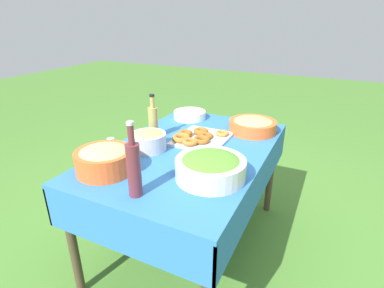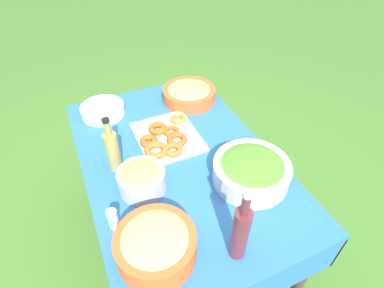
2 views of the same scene
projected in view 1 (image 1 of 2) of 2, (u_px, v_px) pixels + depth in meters
name	position (u px, v px, depth m)	size (l,w,h in m)	color
ground_plane	(190.00, 243.00, 2.15)	(14.00, 14.00, 0.00)	#477A2D
picnic_table	(190.00, 162.00, 1.89)	(1.41, 0.92, 0.74)	#2D6BB2
salad_bowl	(210.00, 167.00, 1.49)	(0.35, 0.35, 0.12)	silver
pasta_bowl	(104.00, 159.00, 1.55)	(0.30, 0.30, 0.14)	#E05B28
donut_platter	(199.00, 137.00, 1.96)	(0.38, 0.34, 0.05)	silver
plate_stack	(190.00, 115.00, 2.38)	(0.25, 0.25, 0.06)	white
olive_oil_bottle	(153.00, 121.00, 1.97)	(0.06, 0.06, 0.30)	#998E4C
wine_bottle	(134.00, 168.00, 1.32)	(0.06, 0.06, 0.36)	maroon
bread_bowl	(253.00, 125.00, 2.10)	(0.33, 0.33, 0.10)	#E05B28
fruit_bowl	(149.00, 140.00, 1.81)	(0.21, 0.21, 0.13)	#B2B7BC
salt_shaker	(111.00, 146.00, 1.77)	(0.04, 0.04, 0.10)	white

